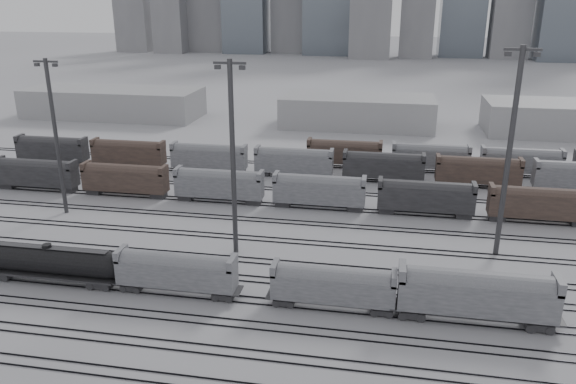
% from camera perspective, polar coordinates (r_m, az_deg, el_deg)
% --- Properties ---
extents(ground, '(900.00, 900.00, 0.00)m').
position_cam_1_polar(ground, '(66.07, -7.62, -10.98)').
color(ground, silver).
rests_on(ground, ground).
extents(tracks, '(220.00, 71.50, 0.16)m').
position_cam_1_polar(tracks, '(80.96, -3.84, -4.82)').
color(tracks, black).
rests_on(tracks, ground).
extents(tank_car_b, '(19.30, 3.22, 4.77)m').
position_cam_1_polar(tank_car_b, '(74.28, -23.10, -6.48)').
color(tank_car_b, black).
rests_on(tank_car_b, ground).
extents(hopper_car_a, '(14.19, 2.82, 5.08)m').
position_cam_1_polar(hopper_car_a, '(66.85, -11.27, -7.75)').
color(hopper_car_a, black).
rests_on(hopper_car_a, ground).
extents(hopper_car_b, '(13.77, 2.74, 4.92)m').
position_cam_1_polar(hopper_car_b, '(62.90, 4.60, -9.34)').
color(hopper_car_b, black).
rests_on(hopper_car_b, ground).
extents(hopper_car_c, '(16.40, 3.26, 5.87)m').
position_cam_1_polar(hopper_car_c, '(63.22, 18.63, -9.63)').
color(hopper_car_c, black).
rests_on(hopper_car_c, ground).
extents(light_mast_b, '(3.91, 0.63, 24.44)m').
position_cam_1_polar(light_mast_b, '(93.94, -22.53, 5.45)').
color(light_mast_b, '#39393C').
rests_on(light_mast_b, ground).
extents(light_mast_c, '(4.14, 0.66, 25.90)m').
position_cam_1_polar(light_mast_c, '(72.68, -5.63, 3.75)').
color(light_mast_c, '#39393C').
rests_on(light_mast_c, ground).
extents(light_mast_d, '(4.42, 0.71, 27.60)m').
position_cam_1_polar(light_mast_d, '(76.84, 21.58, 4.03)').
color(light_mast_d, '#39393C').
rests_on(light_mast_d, ground).
extents(bg_string_near, '(151.00, 3.00, 5.60)m').
position_cam_1_polar(bg_string_near, '(91.81, 3.18, 0.01)').
color(bg_string_near, gray).
rests_on(bg_string_near, ground).
extents(bg_string_mid, '(151.00, 3.00, 5.60)m').
position_cam_1_polar(bg_string_mid, '(106.40, 9.66, 2.49)').
color(bg_string_mid, black).
rests_on(bg_string_mid, ground).
extents(bg_string_far, '(66.00, 3.00, 5.60)m').
position_cam_1_polar(bg_string_far, '(115.32, 18.48, 3.07)').
color(bg_string_far, brown).
rests_on(bg_string_far, ground).
extents(warehouse_left, '(50.00, 18.00, 8.00)m').
position_cam_1_polar(warehouse_left, '(171.01, -17.31, 8.67)').
color(warehouse_left, '#A7A7AA').
rests_on(warehouse_left, ground).
extents(warehouse_mid, '(40.00, 18.00, 8.00)m').
position_cam_1_polar(warehouse_mid, '(152.06, 7.07, 8.15)').
color(warehouse_mid, '#A7A7AA').
rests_on(warehouse_mid, ground).
extents(warehouse_right, '(35.00, 18.00, 8.00)m').
position_cam_1_polar(warehouse_right, '(157.31, 25.68, 6.77)').
color(warehouse_right, '#A7A7AA').
rests_on(warehouse_right, ground).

